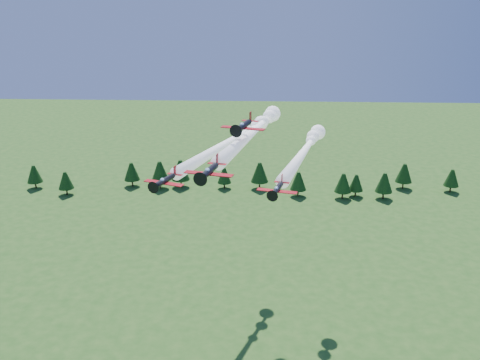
{
  "coord_description": "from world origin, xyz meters",
  "views": [
    {
      "loc": [
        7.0,
        -90.26,
        74.33
      ],
      "look_at": [
        2.79,
        0.0,
        42.86
      ],
      "focal_mm": 40.0,
      "sensor_mm": 36.0,
      "label": 1
    }
  ],
  "objects_px": {
    "plane_left": "(233,140)",
    "plane_slot": "(244,126)",
    "plane_right": "(305,149)",
    "plane_lead": "(254,130)"
  },
  "relations": [
    {
      "from": "plane_left",
      "to": "plane_slot",
      "type": "xyz_separation_m",
      "value": [
        3.44,
        -23.14,
        8.89
      ]
    },
    {
      "from": "plane_right",
      "to": "plane_lead",
      "type": "bearing_deg",
      "value": -137.91
    },
    {
      "from": "plane_lead",
      "to": "plane_left",
      "type": "relative_size",
      "value": 0.92
    },
    {
      "from": "plane_right",
      "to": "plane_slot",
      "type": "xyz_separation_m",
      "value": [
        -13.02,
        -15.88,
        8.92
      ]
    },
    {
      "from": "plane_right",
      "to": "plane_slot",
      "type": "relative_size",
      "value": 4.89
    },
    {
      "from": "plane_slot",
      "to": "plane_lead",
      "type": "bearing_deg",
      "value": 95.78
    },
    {
      "from": "plane_lead",
      "to": "plane_slot",
      "type": "bearing_deg",
      "value": -86.75
    },
    {
      "from": "plane_left",
      "to": "plane_right",
      "type": "bearing_deg",
      "value": -3.9
    },
    {
      "from": "plane_lead",
      "to": "plane_left",
      "type": "height_order",
      "value": "plane_lead"
    },
    {
      "from": "plane_right",
      "to": "plane_slot",
      "type": "height_order",
      "value": "plane_slot"
    }
  ]
}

